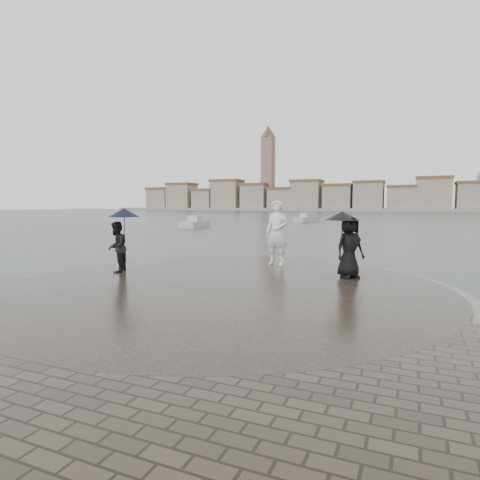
% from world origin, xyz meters
% --- Properties ---
extents(ground, '(400.00, 400.00, 0.00)m').
position_xyz_m(ground, '(0.00, 0.00, 0.00)').
color(ground, '#2B3835').
rests_on(ground, ground).
extents(kerb_ring, '(12.50, 12.50, 0.32)m').
position_xyz_m(kerb_ring, '(0.00, 3.50, 0.16)').
color(kerb_ring, gray).
rests_on(kerb_ring, ground).
extents(quay_tip, '(11.90, 11.90, 0.36)m').
position_xyz_m(quay_tip, '(0.00, 3.50, 0.18)').
color(quay_tip, '#2D261E').
rests_on(quay_tip, ground).
extents(statue, '(0.89, 0.64, 2.31)m').
position_xyz_m(statue, '(0.31, 7.37, 1.51)').
color(statue, white).
rests_on(statue, quay_tip).
extents(visitor_left, '(1.18, 1.08, 2.04)m').
position_xyz_m(visitor_left, '(-3.80, 3.88, 1.46)').
color(visitor_left, black).
rests_on(visitor_left, quay_tip).
extents(visitor_right, '(1.30, 1.14, 1.95)m').
position_xyz_m(visitor_right, '(3.01, 5.81, 1.49)').
color(visitor_right, black).
rests_on(visitor_right, quay_tip).
extents(far_skyline, '(260.00, 20.00, 37.00)m').
position_xyz_m(far_skyline, '(-6.29, 160.71, 5.61)').
color(far_skyline, gray).
rests_on(far_skyline, ground).
extents(boats, '(41.20, 25.20, 1.50)m').
position_xyz_m(boats, '(-2.61, 42.62, 0.38)').
color(boats, '#B8B2A5').
rests_on(boats, ground).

